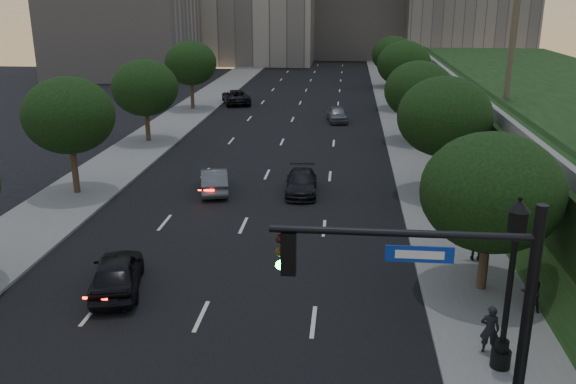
# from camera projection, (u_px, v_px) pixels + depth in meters

# --- Properties ---
(road_surface) EXTENTS (16.00, 140.00, 0.02)m
(road_surface) POSITION_uv_depth(u_px,v_px,m) (279.00, 148.00, 45.31)
(road_surface) COLOR black
(road_surface) RESTS_ON ground
(sidewalk_right) EXTENTS (4.50, 140.00, 0.15)m
(sidewalk_right) POSITION_uv_depth(u_px,v_px,m) (419.00, 151.00, 44.34)
(sidewalk_right) COLOR slate
(sidewalk_right) RESTS_ON ground
(sidewalk_left) EXTENTS (4.50, 140.00, 0.15)m
(sidewalk_left) POSITION_uv_depth(u_px,v_px,m) (145.00, 144.00, 46.24)
(sidewalk_left) COLOR slate
(sidewalk_left) RESTS_ON ground
(parapet_wall) EXTENTS (0.35, 90.00, 0.70)m
(parapet_wall) POSITION_uv_depth(u_px,v_px,m) (475.00, 97.00, 40.83)
(parapet_wall) COLOR slate
(parapet_wall) RESTS_ON embankment
(office_block_filler) EXTENTS (18.00, 16.00, 14.00)m
(office_block_filler) POSITION_uv_depth(u_px,v_px,m) (123.00, 24.00, 83.42)
(office_block_filler) COLOR #A39C96
(office_block_filler) RESTS_ON ground
(tree_right_a) EXTENTS (5.20, 5.20, 6.24)m
(tree_right_a) POSITION_uv_depth(u_px,v_px,m) (491.00, 192.00, 22.30)
(tree_right_a) COLOR #38281C
(tree_right_a) RESTS_ON ground
(tree_right_b) EXTENTS (5.20, 5.20, 6.74)m
(tree_right_b) POSITION_uv_depth(u_px,v_px,m) (444.00, 117.00, 33.50)
(tree_right_b) COLOR #38281C
(tree_right_b) RESTS_ON ground
(tree_right_c) EXTENTS (5.20, 5.20, 6.24)m
(tree_right_c) POSITION_uv_depth(u_px,v_px,m) (419.00, 90.00, 45.96)
(tree_right_c) COLOR #38281C
(tree_right_c) RESTS_ON ground
(tree_right_d) EXTENTS (5.20, 5.20, 6.74)m
(tree_right_d) POSITION_uv_depth(u_px,v_px,m) (404.00, 64.00, 59.06)
(tree_right_d) COLOR #38281C
(tree_right_d) RESTS_ON ground
(tree_right_e) EXTENTS (5.20, 5.20, 6.24)m
(tree_right_e) POSITION_uv_depth(u_px,v_px,m) (393.00, 55.00, 73.41)
(tree_right_e) COLOR #38281C
(tree_right_e) RESTS_ON ground
(tree_left_b) EXTENTS (5.00, 5.00, 6.71)m
(tree_left_b) POSITION_uv_depth(u_px,v_px,m) (69.00, 116.00, 33.50)
(tree_left_b) COLOR #38281C
(tree_left_b) RESTS_ON ground
(tree_left_c) EXTENTS (5.00, 5.00, 6.34)m
(tree_left_c) POSITION_uv_depth(u_px,v_px,m) (145.00, 88.00, 45.92)
(tree_left_c) COLOR #38281C
(tree_left_c) RESTS_ON ground
(tree_left_d) EXTENTS (5.00, 5.00, 6.71)m
(tree_left_d) POSITION_uv_depth(u_px,v_px,m) (191.00, 63.00, 59.05)
(tree_left_d) COLOR #38281C
(tree_left_d) RESTS_ON ground
(traffic_signal_mast) EXTENTS (5.68, 0.56, 7.00)m
(traffic_signal_mast) POSITION_uv_depth(u_px,v_px,m) (470.00, 350.00, 13.04)
(traffic_signal_mast) COLOR black
(traffic_signal_mast) RESTS_ON ground
(street_lamp) EXTENTS (0.64, 0.64, 5.62)m
(street_lamp) POSITION_uv_depth(u_px,v_px,m) (509.00, 293.00, 17.74)
(street_lamp) COLOR black
(street_lamp) RESTS_ON ground
(sedan_near_left) EXTENTS (2.82, 4.76, 1.52)m
(sedan_near_left) POSITION_uv_depth(u_px,v_px,m) (117.00, 272.00, 23.37)
(sedan_near_left) COLOR black
(sedan_near_left) RESTS_ON ground
(sedan_mid_left) EXTENTS (2.42, 4.48, 1.40)m
(sedan_mid_left) POSITION_uv_depth(u_px,v_px,m) (214.00, 180.00, 35.19)
(sedan_mid_left) COLOR #4F5256
(sedan_mid_left) RESTS_ON ground
(sedan_far_left) EXTENTS (4.06, 5.89, 1.50)m
(sedan_far_left) POSITION_uv_depth(u_px,v_px,m) (236.00, 97.00, 63.54)
(sedan_far_left) COLOR black
(sedan_far_left) RESTS_ON ground
(sedan_near_right) EXTENTS (1.99, 4.45, 1.27)m
(sedan_near_right) POSITION_uv_depth(u_px,v_px,m) (301.00, 183.00, 34.93)
(sedan_near_right) COLOR black
(sedan_near_right) RESTS_ON ground
(sedan_far_right) EXTENTS (2.17, 4.24, 1.38)m
(sedan_far_right) POSITION_uv_depth(u_px,v_px,m) (337.00, 114.00, 54.66)
(sedan_far_right) COLOR slate
(sedan_far_right) RESTS_ON ground
(pedestrian_a) EXTENTS (0.64, 0.47, 1.62)m
(pedestrian_a) POSITION_uv_depth(u_px,v_px,m) (490.00, 329.00, 19.01)
(pedestrian_a) COLOR black
(pedestrian_a) RESTS_ON sidewalk_right
(pedestrian_b) EXTENTS (0.89, 0.76, 1.59)m
(pedestrian_b) POSITION_uv_depth(u_px,v_px,m) (531.00, 291.00, 21.49)
(pedestrian_b) COLOR black
(pedestrian_b) RESTS_ON sidewalk_right
(pedestrian_c) EXTENTS (1.08, 0.53, 1.78)m
(pedestrian_c) POSITION_uv_depth(u_px,v_px,m) (478.00, 240.00, 25.67)
(pedestrian_c) COLOR black
(pedestrian_c) RESTS_ON sidewalk_right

